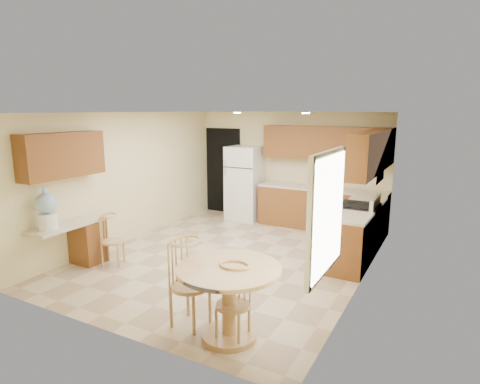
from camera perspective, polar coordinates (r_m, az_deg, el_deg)
The scene contains 30 objects.
floor at distance 7.13m, azimuth -1.51°, elevation -9.27°, with size 5.50×5.50×0.00m, color #C4AF8E.
ceiling at distance 6.66m, azimuth -1.62°, elevation 11.24°, with size 4.50×5.50×0.02m, color white.
wall_back at distance 9.24m, azimuth 6.99°, elevation 3.49°, with size 4.50×0.02×2.50m, color beige.
wall_front at distance 4.68m, azimuth -18.68°, elevation -5.07°, with size 4.50×0.02×2.50m, color beige.
wall_left at distance 8.13m, azimuth -15.44°, elevation 2.05°, with size 0.02×5.50×2.50m, color beige.
wall_right at distance 6.01m, azimuth 17.36°, elevation -1.35°, with size 0.02×5.50×2.50m, color beige.
doorway at distance 10.02m, azimuth -2.43°, elevation 3.04°, with size 0.90×0.02×2.10m, color black.
base_cab_back at distance 8.84m, azimuth 11.43°, elevation -2.42°, with size 2.75×0.60×0.87m, color brown.
counter_back at distance 8.74m, azimuth 11.55°, elevation 0.48°, with size 2.75×0.63×0.04m, color beige.
base_cab_right_a at distance 8.03m, azimuth 17.52°, elevation -4.15°, with size 0.60×0.59×0.87m, color brown.
counter_right_a at distance 7.93m, azimuth 17.72°, elevation -0.98°, with size 0.63×0.59×0.04m, color beige.
base_cab_right_b at distance 6.67m, azimuth 15.07°, elevation -7.24°, with size 0.60×0.80×0.87m, color brown.
counter_right_b at distance 6.54m, azimuth 15.28°, elevation -3.46°, with size 0.63×0.80×0.04m, color beige.
upper_cab_back at distance 8.74m, azimuth 12.07°, elevation 6.82°, with size 2.75×0.33×0.70m, color brown.
upper_cab_right at distance 7.13m, azimuth 18.27°, elevation 5.45°, with size 0.33×2.42×0.70m, color brown.
upper_cab_left at distance 6.87m, azimuth -23.95°, elevation 4.83°, with size 0.33×1.40×0.70m, color brown.
sink at distance 8.74m, azimuth 11.40°, elevation 0.63°, with size 0.78×0.44×0.01m, color silver.
range_hood at distance 7.17m, azimuth 17.34°, elevation 2.07°, with size 0.50×0.76×0.14m, color silver.
desk_pedestal at distance 7.28m, azimuth -20.83°, elevation -6.62°, with size 0.48×0.42×0.72m, color brown.
desk_top at distance 6.95m, azimuth -23.43°, elevation -4.34°, with size 0.50×1.20×0.04m, color beige.
window at distance 4.21m, azimuth 12.29°, elevation -3.04°, with size 0.06×1.12×1.30m.
can_light_a at distance 7.96m, azimuth -0.40°, elevation 11.20°, with size 0.14×0.14×0.02m, color white.
can_light_b at distance 7.38m, azimuth 9.35°, elevation 11.01°, with size 0.14×0.14×0.02m, color white.
refrigerator at distance 9.38m, azimuth 0.74°, elevation 1.28°, with size 0.76×0.74×1.72m.
stove at distance 7.39m, azimuth 16.33°, elevation -5.17°, with size 0.65×0.76×1.09m.
dining_table at distance 4.58m, azimuth -1.59°, elevation -14.03°, with size 1.16×1.16×0.86m.
chair_table_a at distance 4.77m, azimuth -7.87°, elevation -12.01°, with size 0.46×0.60×1.05m.
chair_table_b at distance 4.51m, azimuth -1.57°, elevation -14.92°, with size 0.39×0.39×0.87m.
chair_desk at distance 6.94m, azimuth -18.22°, elevation -6.00°, with size 0.37×0.48×0.84m.
water_crock at distance 6.69m, azimuth -25.78°, elevation -2.37°, with size 0.31×0.31×0.65m.
Camera 1 is at (3.33, -5.77, 2.55)m, focal length 30.00 mm.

